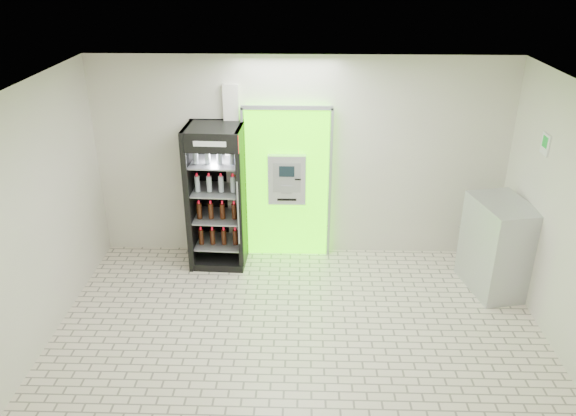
{
  "coord_description": "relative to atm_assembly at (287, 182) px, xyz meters",
  "views": [
    {
      "loc": [
        0.03,
        -5.22,
        4.28
      ],
      "look_at": [
        -0.15,
        1.2,
        1.31
      ],
      "focal_mm": 35.0,
      "sensor_mm": 36.0,
      "label": 1
    }
  ],
  "objects": [
    {
      "name": "room_shell",
      "position": [
        0.2,
        -2.41,
        0.67
      ],
      "size": [
        6.0,
        6.0,
        6.0
      ],
      "color": "silver",
      "rests_on": "ground"
    },
    {
      "name": "exit_sign",
      "position": [
        3.19,
        -1.01,
        0.95
      ],
      "size": [
        0.02,
        0.22,
        0.26
      ],
      "color": "white",
      "rests_on": "room_shell"
    },
    {
      "name": "atm_assembly",
      "position": [
        0.0,
        0.0,
        0.0
      ],
      "size": [
        1.3,
        0.24,
        2.33
      ],
      "color": "#46FC00",
      "rests_on": "ground"
    },
    {
      "name": "beverage_cooler",
      "position": [
        -1.0,
        -0.26,
        -0.16
      ],
      "size": [
        0.82,
        0.76,
        2.1
      ],
      "rotation": [
        0.0,
        0.0,
        -0.04
      ],
      "color": "black",
      "rests_on": "ground"
    },
    {
      "name": "ground",
      "position": [
        0.2,
        -2.41,
        -1.17
      ],
      "size": [
        6.0,
        6.0,
        0.0
      ],
      "primitive_type": "plane",
      "color": "beige",
      "rests_on": "ground"
    },
    {
      "name": "steel_cabinet",
      "position": [
        2.87,
        -0.92,
        -0.53
      ],
      "size": [
        0.83,
        1.07,
        1.29
      ],
      "rotation": [
        0.0,
        0.0,
        0.2
      ],
      "color": "#B1B4B9",
      "rests_on": "ground"
    },
    {
      "name": "pillar",
      "position": [
        -0.78,
        0.04,
        0.13
      ],
      "size": [
        0.22,
        0.11,
        2.6
      ],
      "color": "silver",
      "rests_on": "ground"
    }
  ]
}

